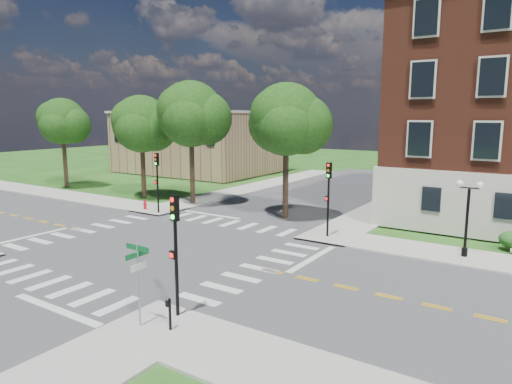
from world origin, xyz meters
The scene contains 19 objects.
ground centered at (0.00, 0.00, 0.00)m, with size 160.00×160.00×0.00m, color #234B15.
road_ew centered at (0.00, 0.00, 0.01)m, with size 90.00×12.00×0.01m, color #3D3D3F.
road_ns centered at (0.00, 0.00, 0.01)m, with size 12.00×90.00×0.01m, color #3D3D3F.
sidewalk_ne centered at (15.38, 15.38, 0.06)m, with size 34.00×34.00×0.12m.
sidewalk_nw centered at (-15.38, 15.38, 0.06)m, with size 34.00×34.00×0.12m.
crosswalk_east centered at (7.20, 0.00, 0.00)m, with size 2.20×10.20×0.02m, color silver, non-canonical shape.
stop_bar_east centered at (8.80, 3.00, 0.00)m, with size 0.40×5.50×0.00m, color silver.
secondary_building centered at (-22.00, 30.00, 4.28)m, with size 20.40×15.40×8.30m.
tree_a centered at (-25.05, 10.98, 7.19)m, with size 4.94×4.94×9.58m.
tree_b centered at (-13.06, 11.10, 7.03)m, with size 5.35×5.35×9.61m.
tree_c centered at (-7.20, 11.39, 7.94)m, with size 5.73×5.73×10.71m.
tree_d centered at (2.56, 10.95, 7.53)m, with size 5.46×5.46×10.17m.
traffic_signal_se centered at (7.70, -6.65, 3.19)m, with size 0.36×0.41×4.80m.
traffic_signal_ne centered at (7.66, 7.47, 3.19)m, with size 0.38×0.45×4.80m.
traffic_signal_nw centered at (-6.75, 6.70, 3.19)m, with size 0.34×0.38×4.80m.
twin_lamp_west centered at (15.82, 7.74, 2.52)m, with size 1.36×0.36×4.23m.
street_sign_pole centered at (7.15, -8.06, 2.31)m, with size 1.10×1.10×3.10m.
push_button_post centered at (8.33, -7.73, 0.80)m, with size 0.14×0.21×1.20m.
fire_hydrant centered at (-8.75, 7.15, 0.46)m, with size 0.35×0.35×0.75m.
Camera 1 is at (19.49, -19.04, 7.87)m, focal length 32.00 mm.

